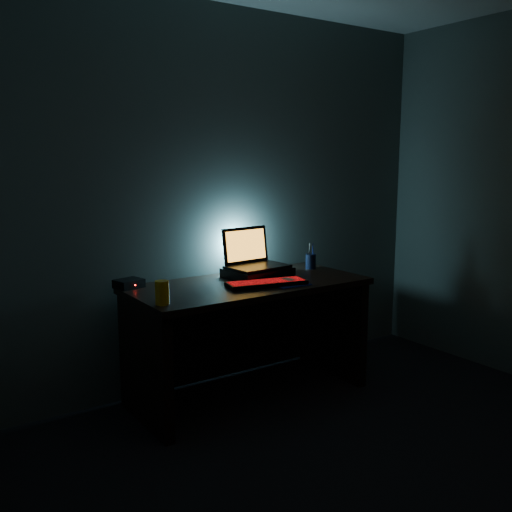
{
  "coord_description": "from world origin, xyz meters",
  "views": [
    {
      "loc": [
        -1.92,
        -1.31,
        1.52
      ],
      "look_at": [
        0.03,
        1.57,
        0.92
      ],
      "focal_mm": 40.0,
      "sensor_mm": 36.0,
      "label": 1
    }
  ],
  "objects_px": {
    "juice_glass": "(162,293)",
    "router": "(129,284)",
    "laptop": "(253,258)",
    "mouse": "(288,281)",
    "pen_cup": "(311,261)",
    "keyboard": "(267,283)"
  },
  "relations": [
    {
      "from": "pen_cup",
      "to": "router",
      "type": "height_order",
      "value": "pen_cup"
    },
    {
      "from": "laptop",
      "to": "pen_cup",
      "type": "height_order",
      "value": "laptop"
    },
    {
      "from": "laptop",
      "to": "pen_cup",
      "type": "distance_m",
      "value": 0.48
    },
    {
      "from": "laptop",
      "to": "pen_cup",
      "type": "relative_size",
      "value": 3.89
    },
    {
      "from": "pen_cup",
      "to": "juice_glass",
      "type": "bearing_deg",
      "value": -165.64
    },
    {
      "from": "keyboard",
      "to": "mouse",
      "type": "xyz_separation_m",
      "value": [
        0.14,
        -0.04,
        0.0
      ]
    },
    {
      "from": "keyboard",
      "to": "juice_glass",
      "type": "distance_m",
      "value": 0.72
    },
    {
      "from": "keyboard",
      "to": "juice_glass",
      "type": "relative_size",
      "value": 4.01
    },
    {
      "from": "mouse",
      "to": "juice_glass",
      "type": "distance_m",
      "value": 0.86
    },
    {
      "from": "mouse",
      "to": "pen_cup",
      "type": "height_order",
      "value": "pen_cup"
    },
    {
      "from": "laptop",
      "to": "juice_glass",
      "type": "distance_m",
      "value": 0.89
    },
    {
      "from": "laptop",
      "to": "router",
      "type": "bearing_deg",
      "value": 166.36
    },
    {
      "from": "laptop",
      "to": "router",
      "type": "distance_m",
      "value": 0.83
    },
    {
      "from": "mouse",
      "to": "pen_cup",
      "type": "distance_m",
      "value": 0.53
    },
    {
      "from": "laptop",
      "to": "juice_glass",
      "type": "relative_size",
      "value": 3.11
    },
    {
      "from": "pen_cup",
      "to": "keyboard",
      "type": "bearing_deg",
      "value": -154.54
    },
    {
      "from": "keyboard",
      "to": "mouse",
      "type": "height_order",
      "value": "mouse"
    },
    {
      "from": "pen_cup",
      "to": "router",
      "type": "distance_m",
      "value": 1.3
    },
    {
      "from": "juice_glass",
      "to": "router",
      "type": "bearing_deg",
      "value": 90.0
    },
    {
      "from": "keyboard",
      "to": "mouse",
      "type": "bearing_deg",
      "value": -2.64
    },
    {
      "from": "keyboard",
      "to": "mouse",
      "type": "distance_m",
      "value": 0.14
    },
    {
      "from": "mouse",
      "to": "router",
      "type": "relative_size",
      "value": 0.51
    }
  ]
}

